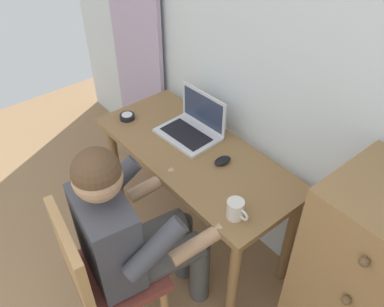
# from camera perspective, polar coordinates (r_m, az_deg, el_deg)

# --- Properties ---
(wall_back) EXTENTS (4.80, 0.05, 2.50)m
(wall_back) POSITION_cam_1_polar(r_m,az_deg,el_deg) (1.83, 19.61, 9.22)
(wall_back) COLOR silver
(wall_back) RESTS_ON ground_plane
(curtain_panel) EXTENTS (0.59, 0.03, 2.18)m
(curtain_panel) POSITION_cam_1_polar(r_m,az_deg,el_deg) (2.82, -8.27, 18.07)
(curtain_panel) COLOR #B29EBC
(curtain_panel) RESTS_ON ground_plane
(desk) EXTENTS (1.24, 0.54, 0.73)m
(desk) POSITION_cam_1_polar(r_m,az_deg,el_deg) (2.25, 0.36, -1.94)
(desk) COLOR olive
(desk) RESTS_ON ground_plane
(dresser) EXTENTS (0.52, 0.47, 1.15)m
(dresser) POSITION_cam_1_polar(r_m,az_deg,el_deg) (1.93, 23.55, -18.29)
(dresser) COLOR olive
(dresser) RESTS_ON ground_plane
(chair) EXTENTS (0.47, 0.46, 0.87)m
(chair) POSITION_cam_1_polar(r_m,az_deg,el_deg) (2.00, -12.77, -16.27)
(chair) COLOR brown
(chair) RESTS_ON ground_plane
(person_seated) EXTENTS (0.58, 0.62, 1.19)m
(person_seated) POSITION_cam_1_polar(r_m,az_deg,el_deg) (1.88, -8.37, -10.97)
(person_seated) COLOR #4C4C4C
(person_seated) RESTS_ON ground_plane
(laptop) EXTENTS (0.35, 0.27, 0.24)m
(laptop) POSITION_cam_1_polar(r_m,az_deg,el_deg) (2.27, 0.14, 3.98)
(laptop) COLOR silver
(laptop) RESTS_ON desk
(computer_mouse) EXTENTS (0.06, 0.10, 0.03)m
(computer_mouse) POSITION_cam_1_polar(r_m,az_deg,el_deg) (2.09, 4.40, -1.03)
(computer_mouse) COLOR black
(computer_mouse) RESTS_ON desk
(desk_clock) EXTENTS (0.09, 0.09, 0.03)m
(desk_clock) POSITION_cam_1_polar(r_m,az_deg,el_deg) (2.44, -9.27, 5.24)
(desk_clock) COLOR black
(desk_clock) RESTS_ON desk
(coffee_mug) EXTENTS (0.12, 0.08, 0.09)m
(coffee_mug) POSITION_cam_1_polar(r_m,az_deg,el_deg) (1.81, 6.27, -7.98)
(coffee_mug) COLOR silver
(coffee_mug) RESTS_ON desk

